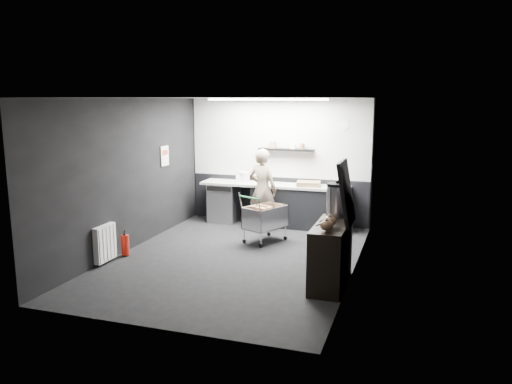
% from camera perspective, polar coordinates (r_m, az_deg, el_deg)
% --- Properties ---
extents(floor, '(5.50, 5.50, 0.00)m').
position_cam_1_polar(floor, '(8.59, -2.44, -7.62)').
color(floor, black).
rests_on(floor, ground).
extents(ceiling, '(5.50, 5.50, 0.00)m').
position_cam_1_polar(ceiling, '(8.15, -2.59, 10.71)').
color(ceiling, white).
rests_on(ceiling, wall_back).
extents(wall_back, '(5.50, 0.00, 5.50)m').
position_cam_1_polar(wall_back, '(10.85, 2.60, 3.55)').
color(wall_back, black).
rests_on(wall_back, floor).
extents(wall_front, '(5.50, 0.00, 5.50)m').
position_cam_1_polar(wall_front, '(5.82, -12.07, -2.91)').
color(wall_front, black).
rests_on(wall_front, floor).
extents(wall_left, '(0.00, 5.50, 5.50)m').
position_cam_1_polar(wall_left, '(9.15, -14.33, 1.90)').
color(wall_left, black).
rests_on(wall_left, floor).
extents(wall_right, '(0.00, 5.50, 5.50)m').
position_cam_1_polar(wall_right, '(7.80, 11.39, 0.54)').
color(wall_right, black).
rests_on(wall_right, floor).
extents(kitchen_wall_panel, '(3.95, 0.02, 1.70)m').
position_cam_1_polar(kitchen_wall_panel, '(10.78, 2.60, 6.18)').
color(kitchen_wall_panel, silver).
rests_on(kitchen_wall_panel, wall_back).
extents(dado_panel, '(3.95, 0.02, 1.00)m').
position_cam_1_polar(dado_panel, '(10.97, 2.54, -0.87)').
color(dado_panel, black).
rests_on(dado_panel, wall_back).
extents(floating_shelf, '(1.20, 0.22, 0.04)m').
position_cam_1_polar(floating_shelf, '(10.65, 3.47, 4.87)').
color(floating_shelf, black).
rests_on(floating_shelf, wall_back).
extents(wall_clock, '(0.20, 0.03, 0.20)m').
position_cam_1_polar(wall_clock, '(10.47, 10.06, 7.54)').
color(wall_clock, white).
rests_on(wall_clock, wall_back).
extents(poster, '(0.02, 0.30, 0.40)m').
position_cam_1_polar(poster, '(10.23, -10.40, 4.08)').
color(poster, white).
rests_on(poster, wall_left).
extents(poster_red_band, '(0.02, 0.22, 0.10)m').
position_cam_1_polar(poster_red_band, '(10.22, -10.38, 4.47)').
color(poster_red_band, '#B53216').
rests_on(poster_red_band, poster).
extents(radiator, '(0.10, 0.50, 0.60)m').
position_cam_1_polar(radiator, '(8.60, -16.88, -5.61)').
color(radiator, white).
rests_on(radiator, wall_left).
extents(ceiling_strip, '(2.40, 0.20, 0.04)m').
position_cam_1_polar(ceiling_strip, '(9.91, 1.25, 10.53)').
color(ceiling_strip, white).
rests_on(ceiling_strip, ceiling).
extents(prep_counter, '(3.20, 0.61, 0.90)m').
position_cam_1_polar(prep_counter, '(10.65, 2.79, -1.46)').
color(prep_counter, black).
rests_on(prep_counter, floor).
extents(person, '(0.68, 0.52, 1.69)m').
position_cam_1_polar(person, '(10.22, 0.74, 0.26)').
color(person, '#C0B198').
rests_on(person, floor).
extents(shopping_cart, '(0.83, 1.06, 0.94)m').
position_cam_1_polar(shopping_cart, '(9.45, 1.03, -3.09)').
color(shopping_cart, silver).
rests_on(shopping_cart, floor).
extents(sideboard, '(0.52, 1.22, 1.83)m').
position_cam_1_polar(sideboard, '(7.36, 8.69, -6.14)').
color(sideboard, black).
rests_on(sideboard, floor).
extents(fire_extinguisher, '(0.13, 0.13, 0.44)m').
position_cam_1_polar(fire_extinguisher, '(8.95, -14.70, -5.78)').
color(fire_extinguisher, red).
rests_on(fire_extinguisher, floor).
extents(cardboard_box, '(0.54, 0.44, 0.10)m').
position_cam_1_polar(cardboard_box, '(10.37, 6.03, 0.93)').
color(cardboard_box, olive).
rests_on(cardboard_box, prep_counter).
extents(pink_tub, '(0.23, 0.23, 0.23)m').
position_cam_1_polar(pink_tub, '(10.79, -1.34, 1.71)').
color(pink_tub, silver).
rests_on(pink_tub, prep_counter).
extents(white_container, '(0.19, 0.17, 0.14)m').
position_cam_1_polar(white_container, '(10.78, -1.85, 1.48)').
color(white_container, white).
rests_on(white_container, prep_counter).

